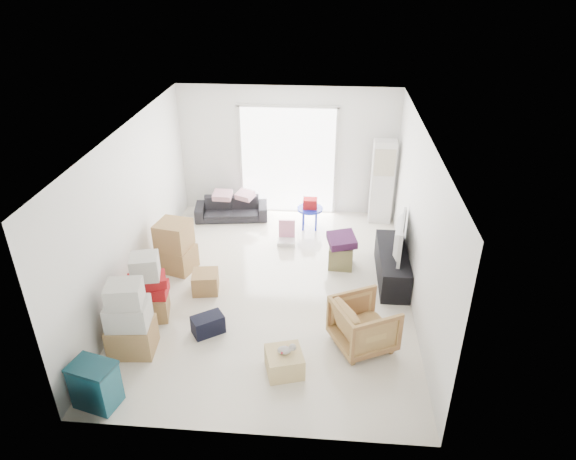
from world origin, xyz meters
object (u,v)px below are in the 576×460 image
Objects in this scene: ottoman at (341,256)px; kids_table at (310,207)px; ac_tower at (382,182)px; sofa at (231,205)px; tv_console at (392,265)px; wood_crate at (284,362)px; armchair at (364,322)px; storage_bins at (95,384)px; television at (394,248)px.

ottoman is 0.65× the size of kids_table.
ac_tower reaches higher than sofa.
tv_console is 0.93m from ottoman.
kids_table reaches higher than wood_crate.
tv_console is at bearing -43.97° from armchair.
ottoman is at bearing 48.91° from storage_bins.
ac_tower is at bearing -33.71° from armchair.
wood_crate is (-1.64, -2.40, -0.11)m from tv_console.
television reaches higher than storage_bins.
armchair reaches higher than television.
television is at bearing -40.34° from sofa.
kids_table is at bearing -17.63° from sofa.
sofa is (-3.16, 2.03, -0.30)m from television.
ac_tower is at bearing 17.25° from kids_table.
ottoman is at bearing 79.60° from television.
sofa is 5.24m from storage_bins.
armchair is 3.60m from storage_bins.
storage_bins reaches higher than tv_console.
tv_console is at bearing 55.72° from wood_crate.
sofa is 1.70m from kids_table.
ac_tower reaches higher than storage_bins.
wood_crate is (-1.64, -2.40, -0.44)m from television.
armchair is at bearing -97.45° from ac_tower.
tv_console reaches higher than ottoman.
sofa is 3.19× the size of wood_crate.
tv_console is 2.42× the size of kids_table.
ottoman reaches higher than wood_crate.
television is 5.02m from storage_bins.
storage_bins is at bearing -141.05° from tv_console.
storage_bins is at bearing -131.09° from ottoman.
wood_crate is at bearing 18.34° from storage_bins.
television is at bearing 55.72° from wood_crate.
storage_bins is at bearing -125.81° from ac_tower.
ac_tower is 4.13× the size of ottoman.
ottoman is (3.03, 3.48, -0.10)m from storage_bins.
ottoman is 0.90× the size of wood_crate.
wood_crate is at bearing -92.06° from kids_table.
storage_bins is at bearing 139.01° from television.
sofa is at bearing -177.24° from ac_tower.
sofa is 2.32× the size of kids_table.
sofa is (-3.16, 2.03, 0.03)m from tv_console.
kids_table reaches higher than storage_bins.
ac_tower is at bearing 91.31° from tv_console.
armchair is at bearing 30.25° from wood_crate.
ac_tower is at bearing 66.27° from ottoman.
tv_console is at bearing -49.40° from kids_table.
ottoman is at bearing -66.28° from kids_table.
armchair reaches higher than ottoman.
armchair is at bearing 22.40° from storage_bins.
sofa is 4.69m from wood_crate.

